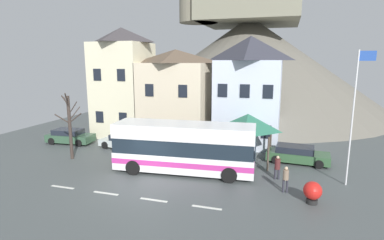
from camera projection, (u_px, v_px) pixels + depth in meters
The scene contains 16 objects.
ground_plane at pixel (143, 185), 18.84m from camera, with size 40.00×60.00×0.07m.
townhouse_00 at pixel (123, 83), 30.81m from camera, with size 5.02×5.09×10.72m.
townhouse_01 at pixel (176, 95), 29.43m from camera, with size 6.31×5.16×8.57m.
townhouse_02 at pixel (249, 91), 27.94m from camera, with size 5.52×6.43×9.69m.
hilltop_castle at pixel (248, 60), 46.73m from camera, with size 40.73×40.73×21.29m.
transit_bus at pixel (184, 148), 20.71m from camera, with size 9.63×3.31×3.39m.
bus_shelter at pixel (248, 122), 22.76m from camera, with size 3.60×3.60×3.65m.
parked_car_00 at pixel (125, 141), 26.74m from camera, with size 4.38×2.25×1.24m.
parked_car_01 at pixel (297, 154), 22.91m from camera, with size 4.60×2.24×1.27m.
parked_car_02 at pixel (70, 136), 28.29m from camera, with size 4.31×2.15×1.31m.
pedestrian_00 at pixel (286, 177), 17.61m from camera, with size 0.33×0.33×1.56m.
pedestrian_01 at pixel (277, 166), 19.60m from camera, with size 0.36×0.35×1.56m.
public_bench at pixel (226, 147), 25.41m from camera, with size 1.76×0.48×0.87m.
flagpole at pixel (354, 110), 17.95m from camera, with size 0.95×0.10×8.14m.
harbour_buoy at pixel (313, 191), 16.27m from camera, with size 0.97×0.97×1.22m.
bare_tree_00 at pixel (70, 125), 23.40m from camera, with size 2.16×1.85×5.24m.
Camera 1 is at (8.08, -16.07, 7.51)m, focal length 28.66 mm.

